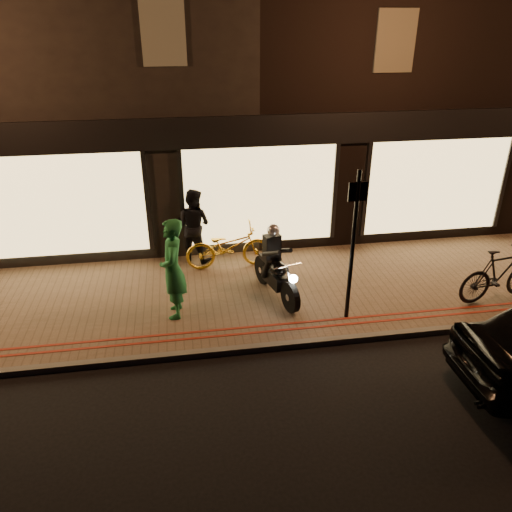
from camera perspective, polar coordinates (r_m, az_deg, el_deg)
The scene contains 11 objects.
ground at distance 9.33m, azimuth 4.50°, elevation -10.53°, with size 90.00×90.00×0.00m, color black.
sidewalk at distance 10.93m, azimuth 2.11°, elevation -4.13°, with size 50.00×4.00×0.12m, color brown.
kerb_stone at distance 9.34m, azimuth 4.44°, elevation -10.05°, with size 50.00×0.14×0.12m, color #59544C.
red_kerb_lines at distance 9.70m, azimuth 3.77°, elevation -8.04°, with size 50.00×0.26×0.01m.
building_row at distance 16.42m, azimuth -2.65°, elevation 21.43°, with size 48.00×10.11×8.50m.
motorcycle at distance 10.40m, azimuth 2.22°, elevation -1.55°, with size 0.74×1.90×1.59m.
sign_post at distance 9.35m, azimuth 11.07°, elevation 1.87°, with size 0.35×0.08×3.00m.
bicycle_gold at distance 11.64m, azimuth -3.14°, elevation 1.07°, with size 0.70×2.00×1.05m, color gold.
bicycle_dark at distance 11.44m, azimuth 26.15°, elevation -1.89°, with size 0.55×1.94×1.17m, color black.
person_green at distance 9.68m, azimuth -9.48°, elevation -1.48°, with size 0.74×0.48×2.03m, color #1F7639.
person_dark at distance 11.96m, azimuth -7.14°, elevation 3.52°, with size 0.87×0.68×1.78m, color black.
Camera 1 is at (-1.90, -7.27, 5.54)m, focal length 35.00 mm.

